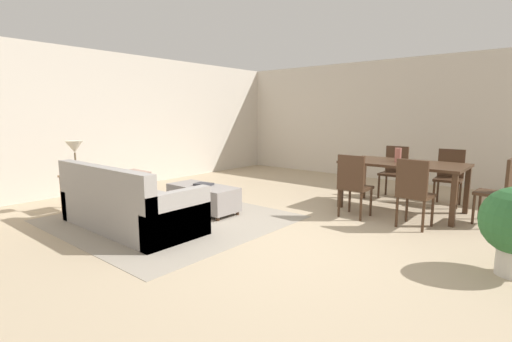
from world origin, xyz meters
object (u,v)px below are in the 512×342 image
Objects in this scene: vase_centerpiece at (398,155)px; book_on_ottoman at (204,184)px; dining_chair_head_east at (500,188)px; couch at (128,207)px; dining_chair_near_left at (353,182)px; dining_chair_near_right at (414,190)px; dining_chair_far_right at (449,174)px; dining_chair_far_left at (394,169)px; ottoman_table at (203,197)px; side_table at (77,183)px; table_lamp at (74,148)px; dining_table at (403,168)px.

vase_centerpiece is 3.05m from book_on_ottoman.
couch is at bearing -138.77° from dining_chair_head_east.
dining_chair_near_left and dining_chair_head_east have the same top height.
dining_chair_near_right and dining_chair_far_right have the same top height.
dining_chair_near_right is 1.92m from dining_chair_far_left.
ottoman_table is 3.00m from dining_chair_near_right.
ottoman_table is 3.49m from dining_chair_far_left.
side_table is at bearing -146.83° from dining_chair_head_east.
dining_chair_near_right is (4.23, 2.44, -0.46)m from table_lamp.
dining_table is 3.09m from book_on_ottoman.
side_table is at bearing -178.08° from couch.
couch reaches higher than book_on_ottoman.
dining_chair_near_left is at bearing -178.18° from dining_chair_near_right.
vase_centerpiece is (0.34, -0.86, 0.35)m from dining_chair_far_left.
ottoman_table is 0.19m from book_on_ottoman.
dining_chair_far_left is 3.46m from book_on_ottoman.
dining_chair_near_left is at bearing -114.97° from dining_table.
dining_chair_near_right is (0.83, 0.03, 0.00)m from dining_chair_near_left.
dining_chair_far_left is at bearing 90.93° from dining_chair_near_left.
dining_chair_head_east is (1.71, -0.84, 0.00)m from dining_chair_far_left.
dining_chair_far_left is 4.30× the size of vase_centerpiece.
dining_chair_head_east is (5.08, 3.32, 0.07)m from side_table.
table_lamp is 0.57× the size of dining_chair_near_right.
vase_centerpiece is (-0.09, 0.01, 0.19)m from dining_table.
table_lamp is 4.90m from dining_chair_near_right.
couch is 1.51m from table_lamp.
table_lamp is at bearing -144.59° from dining_chair_near_left.
dining_chair_near_right is 1.72m from dining_chair_far_right.
vase_centerpiece is (3.71, 3.30, -0.12)m from table_lamp.
ottoman_table is at bearing 39.18° from table_lamp.
dining_chair_far_left and dining_chair_far_right have the same top height.
dining_chair_far_left is at bearing 111.63° from vase_centerpiece.
dining_chair_near_left and dining_chair_near_right have the same top height.
side_table is 6.06m from dining_chair_head_east.
table_lamp is 4.19m from dining_chair_near_left.
dining_chair_near_right is at bearing -133.98° from dining_chair_head_east.
vase_centerpiece is (-0.56, -0.87, 0.35)m from dining_chair_far_right.
side_table is 1.94m from book_on_ottoman.
side_table is 5.03m from dining_table.
ottoman_table is 4.05m from dining_chair_far_right.
couch is 3.95× the size of table_lamp.
dining_chair_far_right is (4.27, 4.16, -0.46)m from table_lamp.
book_on_ottoman is (-0.01, 0.03, 0.19)m from ottoman_table.
dining_chair_far_right reaches higher than ottoman_table.
dining_chair_near_right is 1.00× the size of dining_chair_head_east.
couch is 5.06m from dining_chair_far_right.
dining_chair_far_right reaches higher than dining_table.
dining_chair_far_right is (0.87, 1.75, 0.00)m from dining_chair_near_left.
book_on_ottoman reaches higher than ottoman_table.
table_lamp reaches higher than dining_chair_head_east.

